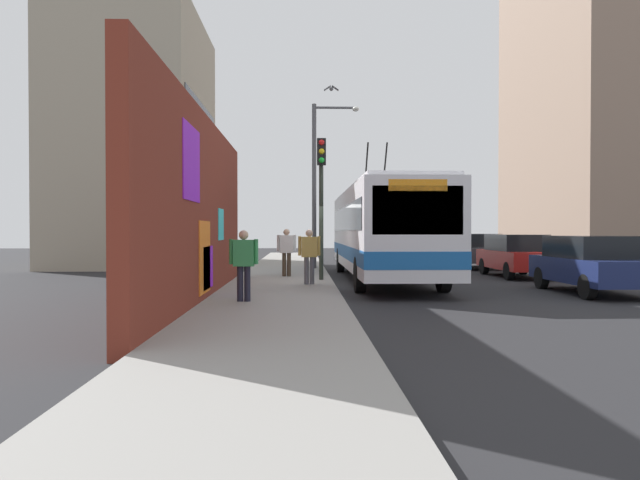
{
  "coord_description": "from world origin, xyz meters",
  "views": [
    {
      "loc": [
        -18.72,
        0.98,
        1.72
      ],
      "look_at": [
        1.23,
        0.36,
        1.41
      ],
      "focal_mm": 33.35,
      "sensor_mm": 36.0,
      "label": 1
    }
  ],
  "objects": [
    {
      "name": "sidewalk_slab",
      "position": [
        0.0,
        1.6,
        0.07
      ],
      "size": [
        48.0,
        3.2,
        0.15
      ],
      "primitive_type": "cube",
      "color": "gray",
      "rests_on": "ground_plane"
    },
    {
      "name": "traffic_light",
      "position": [
        0.21,
        0.35,
        3.17
      ],
      "size": [
        0.49,
        0.28,
        4.52
      ],
      "color": "#2D382D",
      "rests_on": "sidewalk_slab"
    },
    {
      "name": "city_bus",
      "position": [
        1.72,
        -1.8,
        1.78
      ],
      "size": [
        12.69,
        2.62,
        4.96
      ],
      "color": "silver",
      "rests_on": "ground_plane"
    },
    {
      "name": "ground_plane",
      "position": [
        0.0,
        0.0,
        0.0
      ],
      "size": [
        80.0,
        80.0,
        0.0
      ],
      "primitive_type": "plane",
      "color": "#232326"
    },
    {
      "name": "parked_car_red",
      "position": [
        3.08,
        -7.0,
        0.83
      ],
      "size": [
        4.27,
        1.77,
        1.58
      ],
      "color": "#B21E19",
      "rests_on": "ground_plane"
    },
    {
      "name": "street_lamp",
      "position": [
        6.16,
        0.23,
        4.1
      ],
      "size": [
        0.44,
        1.97,
        6.87
      ],
      "color": "#4C4C51",
      "rests_on": "sidewalk_slab"
    },
    {
      "name": "parked_car_dark_gray",
      "position": [
        8.36,
        -7.0,
        0.83
      ],
      "size": [
        4.37,
        1.93,
        1.58
      ],
      "color": "#38383D",
      "rests_on": "ground_plane"
    },
    {
      "name": "parked_car_navy",
      "position": [
        -2.74,
        -7.0,
        0.83
      ],
      "size": [
        4.3,
        1.95,
        1.58
      ],
      "color": "navy",
      "rests_on": "ground_plane"
    },
    {
      "name": "pedestrian_midblock",
      "position": [
        1.73,
        1.5,
        1.1
      ],
      "size": [
        0.22,
        0.66,
        1.63
      ],
      "color": "#3F3326",
      "rests_on": "sidewalk_slab"
    },
    {
      "name": "graffiti_wall",
      "position": [
        -4.53,
        3.35,
        2.21
      ],
      "size": [
        12.95,
        0.32,
        4.43
      ],
      "color": "maroon",
      "rests_on": "ground_plane"
    },
    {
      "name": "flying_pigeons",
      "position": [
        -0.99,
        -1.52,
        7.2
      ],
      "size": [
        7.34,
        3.41,
        0.98
      ],
      "color": "slate"
    },
    {
      "name": "building_far_right",
      "position": [
        14.48,
        -17.0,
        9.18
      ],
      "size": [
        12.72,
        9.53,
        18.36
      ],
      "color": "gray",
      "rests_on": "ground_plane"
    },
    {
      "name": "pedestrian_near_wall",
      "position": [
        -5.51,
        2.27,
        1.07
      ],
      "size": [
        0.22,
        0.65,
        1.58
      ],
      "color": "#1E1E2D",
      "rests_on": "sidewalk_slab"
    },
    {
      "name": "building_far_left",
      "position": [
        11.4,
        9.2,
        6.17
      ],
      "size": [
        9.86,
        6.36,
        12.33
      ],
      "color": "#9E937F",
      "rests_on": "ground_plane"
    },
    {
      "name": "pedestrian_at_curb",
      "position": [
        -1.31,
        0.75,
        1.09
      ],
      "size": [
        0.22,
        0.65,
        1.61
      ],
      "color": "#595960",
      "rests_on": "sidewalk_slab"
    }
  ]
}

